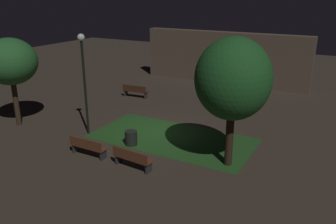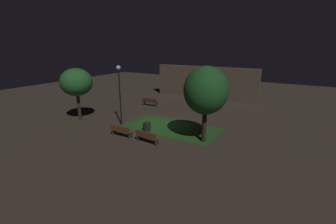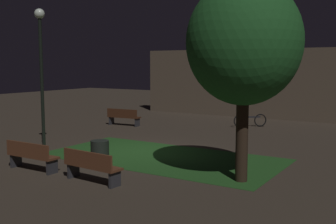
{
  "view_description": "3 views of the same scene",
  "coord_description": "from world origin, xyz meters",
  "px_view_note": "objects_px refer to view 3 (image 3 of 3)",
  "views": [
    {
      "loc": [
        8.8,
        -14.69,
        6.99
      ],
      "look_at": [
        0.66,
        0.06,
        1.19
      ],
      "focal_mm": 37.23,
      "sensor_mm": 36.0,
      "label": 1
    },
    {
      "loc": [
        10.11,
        -16.43,
        6.75
      ],
      "look_at": [
        0.81,
        -0.37,
        1.34
      ],
      "focal_mm": 24.67,
      "sensor_mm": 36.0,
      "label": 2
    },
    {
      "loc": [
        8.73,
        -12.17,
        3.19
      ],
      "look_at": [
        0.82,
        0.53,
        1.46
      ],
      "focal_mm": 44.37,
      "sensor_mm": 36.0,
      "label": 3
    }
  ],
  "objects_px": {
    "bench_near_trees": "(31,155)",
    "trash_bin": "(100,151)",
    "tree_back_right": "(244,43)",
    "bicycle": "(250,120)",
    "bench_lawn_edge": "(91,165)",
    "bench_corner": "(123,116)",
    "lamp_post_plaza_east": "(41,57)"
  },
  "relations": [
    {
      "from": "bench_near_trees",
      "to": "bicycle",
      "type": "relative_size",
      "value": 1.34
    },
    {
      "from": "bench_near_trees",
      "to": "trash_bin",
      "type": "xyz_separation_m",
      "value": [
        0.98,
        1.97,
        -0.13
      ]
    },
    {
      "from": "bench_lawn_edge",
      "to": "bench_corner",
      "type": "xyz_separation_m",
      "value": [
        -5.76,
        8.76,
        0.0
      ]
    },
    {
      "from": "tree_back_right",
      "to": "bicycle",
      "type": "xyz_separation_m",
      "value": [
        -3.37,
        9.55,
        -3.4
      ]
    },
    {
      "from": "lamp_post_plaza_east",
      "to": "bench_corner",
      "type": "bearing_deg",
      "value": 103.2
    },
    {
      "from": "lamp_post_plaza_east",
      "to": "bench_lawn_edge",
      "type": "bearing_deg",
      "value": -26.4
    },
    {
      "from": "bench_corner",
      "to": "tree_back_right",
      "type": "bearing_deg",
      "value": -35.35
    },
    {
      "from": "bench_lawn_edge",
      "to": "tree_back_right",
      "type": "distance_m",
      "value": 5.22
    },
    {
      "from": "trash_bin",
      "to": "bicycle",
      "type": "distance_m",
      "value": 9.97
    },
    {
      "from": "bench_lawn_edge",
      "to": "bicycle",
      "type": "relative_size",
      "value": 1.37
    },
    {
      "from": "bench_near_trees",
      "to": "tree_back_right",
      "type": "xyz_separation_m",
      "value": [
        5.77,
        2.28,
        3.26
      ]
    },
    {
      "from": "bench_corner",
      "to": "lamp_post_plaza_east",
      "type": "height_order",
      "value": "lamp_post_plaza_east"
    },
    {
      "from": "lamp_post_plaza_east",
      "to": "tree_back_right",
      "type": "bearing_deg",
      "value": 1.52
    },
    {
      "from": "bench_near_trees",
      "to": "bicycle",
      "type": "height_order",
      "value": "bicycle"
    },
    {
      "from": "lamp_post_plaza_east",
      "to": "bicycle",
      "type": "relative_size",
      "value": 3.83
    },
    {
      "from": "bench_lawn_edge",
      "to": "tree_back_right",
      "type": "xyz_separation_m",
      "value": [
        3.38,
        2.28,
        3.26
      ]
    },
    {
      "from": "bench_near_trees",
      "to": "lamp_post_plaza_east",
      "type": "relative_size",
      "value": 0.35
    },
    {
      "from": "trash_bin",
      "to": "bench_lawn_edge",
      "type": "bearing_deg",
      "value": -54.36
    },
    {
      "from": "bench_near_trees",
      "to": "tree_back_right",
      "type": "distance_m",
      "value": 7.01
    },
    {
      "from": "bicycle",
      "to": "bench_near_trees",
      "type": "bearing_deg",
      "value": -101.47
    },
    {
      "from": "lamp_post_plaza_east",
      "to": "bicycle",
      "type": "bearing_deg",
      "value": 66.7
    },
    {
      "from": "tree_back_right",
      "to": "bicycle",
      "type": "bearing_deg",
      "value": 109.44
    },
    {
      "from": "bench_lawn_edge",
      "to": "bench_corner",
      "type": "height_order",
      "value": "same"
    },
    {
      "from": "bench_near_trees",
      "to": "lamp_post_plaza_east",
      "type": "bearing_deg",
      "value": 130.86
    },
    {
      "from": "tree_back_right",
      "to": "trash_bin",
      "type": "height_order",
      "value": "tree_back_right"
    },
    {
      "from": "bench_lawn_edge",
      "to": "bicycle",
      "type": "height_order",
      "value": "bicycle"
    },
    {
      "from": "trash_bin",
      "to": "bench_corner",
      "type": "bearing_deg",
      "value": 122.6
    },
    {
      "from": "bench_corner",
      "to": "lamp_post_plaza_east",
      "type": "relative_size",
      "value": 0.36
    },
    {
      "from": "bench_corner",
      "to": "bench_near_trees",
      "type": "bearing_deg",
      "value": -68.98
    },
    {
      "from": "lamp_post_plaza_east",
      "to": "bicycle",
      "type": "xyz_separation_m",
      "value": [
        4.2,
        9.75,
        -3.09
      ]
    },
    {
      "from": "bench_lawn_edge",
      "to": "lamp_post_plaza_east",
      "type": "height_order",
      "value": "lamp_post_plaza_east"
    },
    {
      "from": "bench_near_trees",
      "to": "bench_lawn_edge",
      "type": "relative_size",
      "value": 0.98
    }
  ]
}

